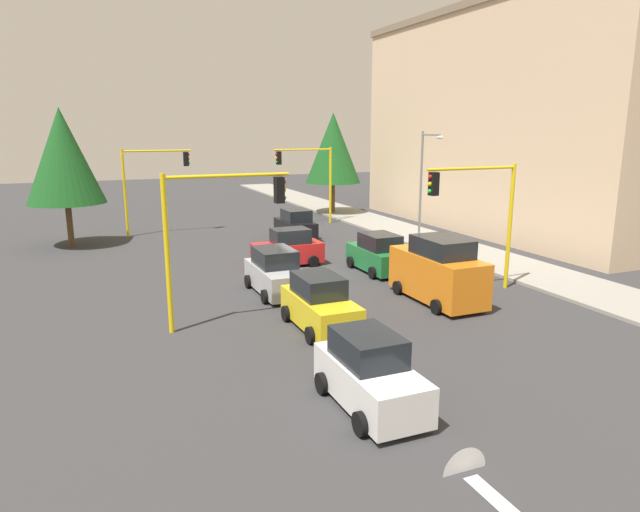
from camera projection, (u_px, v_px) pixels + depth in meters
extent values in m
plane|color=#353538|center=(306.00, 273.00, 28.38)|extent=(120.00, 120.00, 0.00)
cube|color=gray|center=(427.00, 239.00, 36.82)|extent=(80.00, 4.00, 0.15)
cube|color=silver|center=(364.00, 382.00, 16.19)|extent=(2.20, 0.36, 0.01)
cone|color=silver|center=(345.00, 365.00, 17.36)|extent=(0.01, 1.10, 1.10)
cube|color=silver|center=(506.00, 508.00, 10.79)|extent=(2.20, 0.36, 0.01)
cone|color=silver|center=(464.00, 471.00, 11.96)|extent=(0.01, 1.10, 1.10)
cube|color=beige|center=(512.00, 125.00, 39.94)|extent=(25.89, 9.00, 14.82)
cube|color=#83715B|center=(521.00, 10.00, 38.25)|extent=(26.19, 9.30, 0.50)
cylinder|color=yellow|center=(125.00, 193.00, 37.51)|extent=(0.18, 0.18, 5.84)
cylinder|color=yellow|center=(157.00, 151.00, 37.75)|extent=(0.12, 4.50, 0.12)
cube|color=black|center=(186.00, 159.00, 38.59)|extent=(0.36, 0.32, 0.96)
sphere|color=red|center=(188.00, 155.00, 38.59)|extent=(0.18, 0.18, 0.18)
sphere|color=yellow|center=(189.00, 159.00, 38.65)|extent=(0.18, 0.18, 0.18)
sphere|color=green|center=(189.00, 163.00, 38.72)|extent=(0.18, 0.18, 0.18)
cylinder|color=yellow|center=(330.00, 185.00, 43.17)|extent=(0.18, 0.18, 5.78)
cylinder|color=yellow|center=(303.00, 150.00, 41.71)|extent=(0.12, 4.50, 0.12)
cube|color=black|center=(279.00, 158.00, 41.13)|extent=(0.36, 0.32, 0.96)
sphere|color=red|center=(276.00, 154.00, 41.00)|extent=(0.18, 0.18, 0.18)
sphere|color=yellow|center=(276.00, 158.00, 41.06)|extent=(0.18, 0.18, 0.18)
sphere|color=green|center=(277.00, 162.00, 41.13)|extent=(0.18, 0.18, 0.18)
cylinder|color=yellow|center=(510.00, 227.00, 25.19)|extent=(0.18, 0.18, 5.64)
cylinder|color=yellow|center=(472.00, 168.00, 23.75)|extent=(0.12, 4.50, 0.12)
cube|color=black|center=(434.00, 184.00, 23.17)|extent=(0.36, 0.32, 0.96)
sphere|color=red|center=(430.00, 177.00, 23.03)|extent=(0.18, 0.18, 0.18)
sphere|color=yellow|center=(430.00, 184.00, 23.10)|extent=(0.18, 0.18, 0.18)
sphere|color=green|center=(430.00, 191.00, 23.16)|extent=(0.18, 0.18, 0.18)
cylinder|color=yellow|center=(167.00, 255.00, 19.54)|extent=(0.18, 0.18, 5.67)
cylinder|color=yellow|center=(228.00, 176.00, 19.79)|extent=(0.12, 4.50, 0.12)
cube|color=black|center=(279.00, 190.00, 20.63)|extent=(0.36, 0.32, 0.96)
sphere|color=red|center=(284.00, 182.00, 20.63)|extent=(0.18, 0.18, 0.18)
sphere|color=yellow|center=(284.00, 190.00, 20.70)|extent=(0.18, 0.18, 0.18)
sphere|color=green|center=(284.00, 198.00, 20.76)|extent=(0.18, 0.18, 0.18)
cylinder|color=slate|center=(421.00, 189.00, 34.67)|extent=(0.14, 0.14, 7.00)
cylinder|color=slate|center=(431.00, 135.00, 33.14)|extent=(1.80, 0.10, 0.10)
ellipsoid|color=silver|center=(440.00, 137.00, 32.36)|extent=(0.56, 0.28, 0.20)
cylinder|color=brown|center=(333.00, 197.00, 47.84)|extent=(0.36, 0.36, 2.89)
cone|color=#19511E|center=(333.00, 148.00, 46.92)|extent=(4.63, 4.63, 5.79)
cylinder|color=brown|center=(70.00, 223.00, 34.72)|extent=(0.36, 0.36, 2.87)
cone|color=#19511E|center=(63.00, 156.00, 33.82)|extent=(4.59, 4.59, 5.74)
cube|color=orange|center=(437.00, 276.00, 23.60)|extent=(4.80, 1.90, 1.85)
cube|color=black|center=(442.00, 247.00, 23.10)|extent=(2.50, 1.67, 0.76)
cylinder|color=black|center=(398.00, 288.00, 24.74)|extent=(0.60, 0.20, 0.60)
cylinder|color=black|center=(436.00, 283.00, 25.50)|extent=(0.60, 0.20, 0.60)
cylinder|color=black|center=(436.00, 307.00, 22.06)|extent=(0.60, 0.20, 0.60)
cylinder|color=black|center=(478.00, 301.00, 22.82)|extent=(0.60, 0.20, 0.60)
cube|color=#B2B5BA|center=(277.00, 278.00, 24.84)|extent=(4.17, 1.78, 1.05)
cube|color=black|center=(275.00, 257.00, 24.83)|extent=(2.17, 1.57, 0.76)
cylinder|color=black|center=(307.00, 292.00, 24.12)|extent=(0.60, 0.20, 0.60)
cylinder|color=black|center=(265.00, 297.00, 23.41)|extent=(0.60, 0.20, 0.60)
cylinder|color=black|center=(287.00, 277.00, 26.45)|extent=(0.60, 0.20, 0.60)
cylinder|color=black|center=(248.00, 281.00, 25.73)|extent=(0.60, 0.20, 0.60)
cube|color=white|center=(370.00, 382.00, 14.61)|extent=(3.81, 1.62, 1.05)
cube|color=black|center=(368.00, 347.00, 14.58)|extent=(1.98, 1.43, 0.76)
cylinder|color=black|center=(423.00, 410.00, 13.96)|extent=(0.60, 0.20, 0.60)
cylinder|color=black|center=(361.00, 424.00, 13.30)|extent=(0.60, 0.20, 0.60)
cylinder|color=black|center=(378.00, 373.00, 16.09)|extent=(0.60, 0.20, 0.60)
cylinder|color=black|center=(322.00, 383.00, 15.43)|extent=(0.60, 0.20, 0.60)
cube|color=red|center=(287.00, 253.00, 29.93)|extent=(1.62, 3.66, 1.05)
cube|color=black|center=(290.00, 236.00, 29.80)|extent=(1.43, 1.91, 0.76)
cylinder|color=black|center=(272.00, 265.00, 28.80)|extent=(0.20, 0.60, 0.60)
cylinder|color=black|center=(262.00, 258.00, 30.37)|extent=(0.20, 0.60, 0.60)
cylinder|color=black|center=(313.00, 261.00, 29.66)|extent=(0.20, 0.60, 0.60)
cylinder|color=black|center=(302.00, 255.00, 31.23)|extent=(0.20, 0.60, 0.60)
cube|color=black|center=(295.00, 228.00, 37.27)|extent=(3.84, 1.76, 1.05)
cube|color=black|center=(296.00, 215.00, 36.90)|extent=(1.99, 1.55, 0.76)
cylinder|color=black|center=(276.00, 232.00, 38.08)|extent=(0.60, 0.20, 0.60)
cylinder|color=black|center=(302.00, 230.00, 38.78)|extent=(0.60, 0.20, 0.60)
cylinder|color=black|center=(288.00, 238.00, 35.94)|extent=(0.60, 0.20, 0.60)
cylinder|color=black|center=(315.00, 236.00, 36.64)|extent=(0.60, 0.20, 0.60)
cube|color=yellow|center=(320.00, 310.00, 20.39)|extent=(4.03, 1.66, 1.05)
cube|color=black|center=(318.00, 285.00, 20.37)|extent=(2.10, 1.46, 0.76)
cylinder|color=black|center=(357.00, 328.00, 19.69)|extent=(0.60, 0.20, 0.60)
cylinder|color=black|center=(310.00, 335.00, 19.02)|extent=(0.60, 0.20, 0.60)
cylinder|color=black|center=(329.00, 308.00, 21.93)|extent=(0.60, 0.20, 0.60)
cylinder|color=black|center=(286.00, 314.00, 21.26)|extent=(0.60, 0.20, 0.60)
cube|color=#1E7238|center=(378.00, 258.00, 28.66)|extent=(3.94, 1.75, 1.05)
cube|color=black|center=(380.00, 241.00, 28.28)|extent=(2.05, 1.54, 0.76)
cylinder|color=black|center=(351.00, 262.00, 29.49)|extent=(0.60, 0.20, 0.60)
cylinder|color=black|center=(382.00, 259.00, 30.19)|extent=(0.60, 0.20, 0.60)
cylinder|color=black|center=(372.00, 273.00, 27.29)|extent=(0.60, 0.20, 0.60)
cylinder|color=black|center=(406.00, 269.00, 27.99)|extent=(0.60, 0.20, 0.60)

